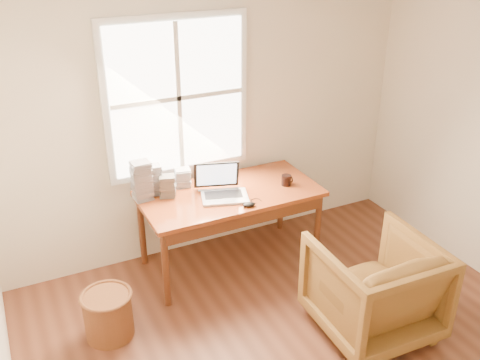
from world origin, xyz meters
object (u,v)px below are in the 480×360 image
object	(u,v)px
wicker_stool	(108,315)
cd_stack_a	(154,179)
laptop	(225,183)
coffee_mug	(286,180)
desk	(230,194)
armchair	(374,287)

from	to	relation	value
wicker_stool	cd_stack_a	world-z (taller)	cd_stack_a
wicker_stool	laptop	distance (m)	1.43
wicker_stool	coffee_mug	distance (m)	1.93
desk	armchair	world-z (taller)	armchair
desk	wicker_stool	bearing A→B (deg)	-158.89
desk	coffee_mug	bearing A→B (deg)	-11.34
desk	armchair	distance (m)	1.49
armchair	coffee_mug	world-z (taller)	coffee_mug
armchair	laptop	bearing A→B (deg)	-58.25
desk	wicker_stool	world-z (taller)	desk
armchair	wicker_stool	xyz separation A→B (m)	(-1.88, 0.83, -0.21)
coffee_mug	cd_stack_a	size ratio (longest dim) A/B	0.35
wicker_stool	cd_stack_a	xyz separation A→B (m)	(0.66, 0.75, 0.70)
desk	wicker_stool	distance (m)	1.46
armchair	laptop	world-z (taller)	laptop
armchair	wicker_stool	world-z (taller)	armchair
wicker_stool	desk	bearing A→B (deg)	21.11
laptop	coffee_mug	xyz separation A→B (m)	(0.61, -0.01, -0.10)
desk	coffee_mug	distance (m)	0.54
desk	cd_stack_a	bearing A→B (deg)	157.12
armchair	desk	bearing A→B (deg)	-63.16
desk	armchair	bearing A→B (deg)	-65.22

